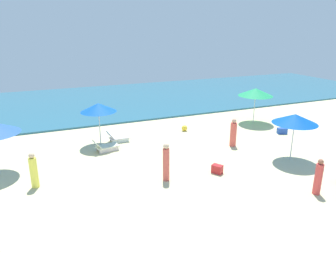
# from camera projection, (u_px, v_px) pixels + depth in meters

# --- Properties ---
(ocean) EXTENTS (60.00, 14.64, 0.12)m
(ocean) POSITION_uv_depth(u_px,v_px,m) (88.00, 102.00, 27.68)
(ocean) COLOR #2A647C
(ocean) RESTS_ON ground_plane
(umbrella_1) EXTENTS (2.36, 2.36, 2.42)m
(umbrella_1) POSITION_uv_depth(u_px,v_px,m) (256.00, 92.00, 21.36)
(umbrella_1) COLOR silver
(umbrella_1) RESTS_ON ground_plane
(umbrella_2) EXTENTS (1.97, 1.97, 2.41)m
(umbrella_2) POSITION_uv_depth(u_px,v_px,m) (98.00, 108.00, 17.19)
(umbrella_2) COLOR silver
(umbrella_2) RESTS_ON ground_plane
(lounge_chair_2_0) EXTENTS (1.26, 0.65, 0.67)m
(lounge_chair_2_0) POSITION_uv_depth(u_px,v_px,m) (117.00, 138.00, 18.19)
(lounge_chair_2_0) COLOR silver
(lounge_chair_2_0) RESTS_ON ground_plane
(lounge_chair_2_1) EXTENTS (1.41, 0.83, 0.67)m
(lounge_chair_2_1) POSITION_uv_depth(u_px,v_px,m) (105.00, 146.00, 16.81)
(lounge_chair_2_1) COLOR silver
(lounge_chair_2_1) RESTS_ON ground_plane
(umbrella_3) EXTENTS (2.16, 2.16, 2.38)m
(umbrella_3) POSITION_uv_depth(u_px,v_px,m) (295.00, 119.00, 15.16)
(umbrella_3) COLOR silver
(umbrella_3) RESTS_ON ground_plane
(beachgoer_0) EXTENTS (0.32, 0.32, 1.72)m
(beachgoer_0) POSITION_uv_depth(u_px,v_px,m) (166.00, 162.00, 13.41)
(beachgoer_0) COLOR #D2574C
(beachgoer_0) RESTS_ON ground_plane
(beachgoer_1) EXTENTS (0.41, 0.41, 1.50)m
(beachgoer_1) POSITION_uv_depth(u_px,v_px,m) (318.00, 178.00, 12.33)
(beachgoer_1) COLOR #DC4645
(beachgoer_1) RESTS_ON ground_plane
(beachgoer_3) EXTENTS (0.38, 0.38, 1.54)m
(beachgoer_3) POSITION_uv_depth(u_px,v_px,m) (34.00, 171.00, 12.85)
(beachgoer_3) COLOR #F9ED54
(beachgoer_3) RESTS_ON ground_plane
(beachgoer_4) EXTENTS (0.36, 0.36, 1.59)m
(beachgoer_4) POSITION_uv_depth(u_px,v_px,m) (233.00, 133.00, 17.40)
(beachgoer_4) COLOR #EF5C4E
(beachgoer_4) RESTS_ON ground_plane
(cooler_box_0) EXTENTS (0.52, 0.56, 0.40)m
(cooler_box_0) POSITION_uv_depth(u_px,v_px,m) (217.00, 169.00, 14.26)
(cooler_box_0) COLOR red
(cooler_box_0) RESTS_ON ground_plane
(beach_ball_1) EXTENTS (0.37, 0.37, 0.37)m
(beach_ball_1) POSITION_uv_depth(u_px,v_px,m) (184.00, 128.00, 20.13)
(beach_ball_1) COLOR yellow
(beach_ball_1) RESTS_ON ground_plane
(cooler_box_2) EXTENTS (0.66, 0.50, 0.36)m
(cooler_box_2) POSITION_uv_depth(u_px,v_px,m) (282.00, 131.00, 19.59)
(cooler_box_2) COLOR #244CB1
(cooler_box_2) RESTS_ON ground_plane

